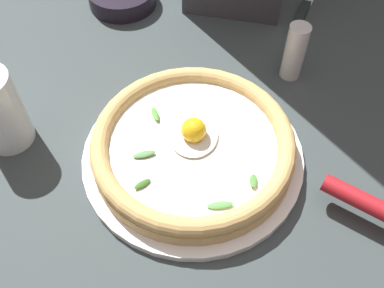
{
  "coord_description": "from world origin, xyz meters",
  "views": [
    {
      "loc": [
        -0.33,
        -0.04,
        0.48
      ],
      "look_at": [
        0.01,
        0.0,
        0.03
      ],
      "focal_mm": 40.53,
      "sensor_mm": 36.0,
      "label": 1
    }
  ],
  "objects": [
    {
      "name": "pizza",
      "position": [
        0.01,
        0.0,
        0.03
      ],
      "size": [
        0.27,
        0.27,
        0.06
      ],
      "color": "tan",
      "rests_on": "pizza_plate"
    },
    {
      "name": "pizza_cutter",
      "position": [
        -0.06,
        -0.23,
        0.04
      ],
      "size": [
        0.08,
        0.15,
        0.07
      ],
      "color": "silver",
      "rests_on": "ground"
    },
    {
      "name": "table_knife",
      "position": [
        0.36,
        -0.16,
        0.0
      ],
      "size": [
        0.22,
        0.08,
        0.01
      ],
      "color": "silver",
      "rests_on": "ground"
    },
    {
      "name": "pizza_plate",
      "position": [
        0.01,
        0.0,
        0.01
      ],
      "size": [
        0.3,
        0.3,
        0.01
      ],
      "primitive_type": "cylinder",
      "color": "white",
      "rests_on": "ground"
    },
    {
      "name": "ground_plane",
      "position": [
        0.0,
        0.0,
        -0.01
      ],
      "size": [
        2.4,
        2.4,
        0.03
      ],
      "primitive_type": "cube",
      "color": "#333C3D",
      "rests_on": "ground"
    },
    {
      "name": "pepper_shaker",
      "position": [
        0.19,
        -0.13,
        0.05
      ],
      "size": [
        0.03,
        0.03,
        0.09
      ],
      "primitive_type": "cylinder",
      "color": "silver",
      "rests_on": "ground"
    }
  ]
}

